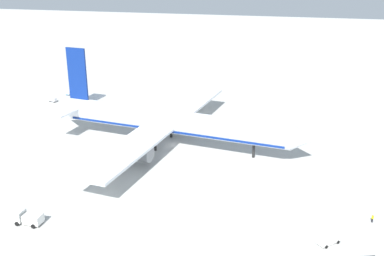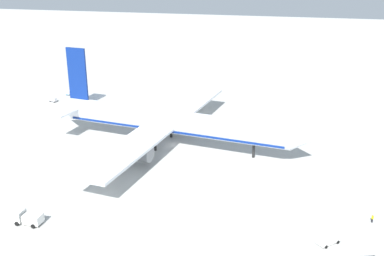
% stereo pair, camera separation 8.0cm
% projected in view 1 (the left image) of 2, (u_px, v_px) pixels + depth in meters
% --- Properties ---
extents(ground_plane, '(600.00, 600.00, 0.00)m').
position_uv_depth(ground_plane, '(174.00, 145.00, 125.39)').
color(ground_plane, '#B2B2AD').
extents(airliner, '(74.55, 74.34, 24.59)m').
position_uv_depth(airliner, '(169.00, 122.00, 123.51)').
color(airliner, silver).
rests_on(airliner, ground).
extents(service_truck_2, '(5.50, 2.87, 2.60)m').
position_uv_depth(service_truck_2, '(28.00, 217.00, 87.99)').
color(service_truck_2, white).
rests_on(service_truck_2, ground).
extents(service_van, '(4.46, 4.36, 1.97)m').
position_uv_depth(service_van, '(329.00, 238.00, 82.01)').
color(service_van, white).
rests_on(service_van, ground).
extents(baggage_cart_0, '(1.61, 3.43, 1.38)m').
position_uv_depth(baggage_cart_0, '(69.00, 93.00, 171.27)').
color(baggage_cart_0, '#26598C').
rests_on(baggage_cart_0, ground).
extents(baggage_cart_1, '(3.30, 2.06, 1.49)m').
position_uv_depth(baggage_cart_1, '(53.00, 100.00, 162.63)').
color(baggage_cart_1, '#595B60').
rests_on(baggage_cart_1, ground).
extents(ground_worker_2, '(0.52, 0.52, 1.60)m').
position_uv_depth(ground_worker_2, '(372.00, 218.00, 88.66)').
color(ground_worker_2, black).
rests_on(ground_worker_2, ground).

